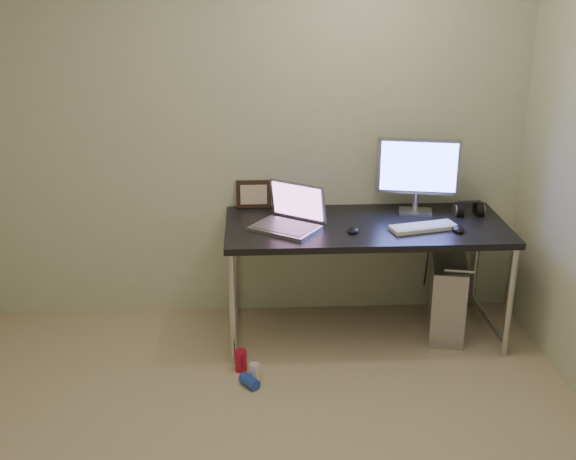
{
  "coord_description": "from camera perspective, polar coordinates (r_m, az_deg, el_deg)",
  "views": [
    {
      "loc": [
        -0.02,
        -2.76,
        2.27
      ],
      "look_at": [
        0.18,
        1.02,
        0.85
      ],
      "focal_mm": 45.0,
      "sensor_mm": 36.0,
      "label": 1
    }
  ],
  "objects": [
    {
      "name": "wall_back",
      "position": [
        4.62,
        -2.73,
        7.78
      ],
      "size": [
        3.5,
        0.02,
        2.5
      ],
      "primitive_type": "cube",
      "color": "beige",
      "rests_on": "ground"
    },
    {
      "name": "desk",
      "position": [
        4.48,
        6.16,
        -0.38
      ],
      "size": [
        1.73,
        0.76,
        0.75
      ],
      "color": "black",
      "rests_on": "ground"
    },
    {
      "name": "tower_computer",
      "position": [
        4.74,
        12.46,
        -5.17
      ],
      "size": [
        0.31,
        0.51,
        0.53
      ],
      "rotation": [
        0.0,
        0.0,
        -0.22
      ],
      "color": "#AAAAAE",
      "rests_on": "ground"
    },
    {
      "name": "cable_a",
      "position": [
        4.98,
        11.02,
        -1.91
      ],
      "size": [
        0.01,
        0.16,
        0.69
      ],
      "primitive_type": "cylinder",
      "rotation": [
        0.21,
        0.0,
        0.0
      ],
      "color": "black",
      "rests_on": "ground"
    },
    {
      "name": "cable_b",
      "position": [
        4.99,
        12.06,
        -2.18
      ],
      "size": [
        0.02,
        0.11,
        0.71
      ],
      "primitive_type": "cylinder",
      "rotation": [
        0.14,
        0.0,
        0.09
      ],
      "color": "black",
      "rests_on": "ground"
    },
    {
      "name": "can_red",
      "position": [
        4.31,
        -3.74,
        -10.27
      ],
      "size": [
        0.1,
        0.1,
        0.13
      ],
      "primitive_type": "cylinder",
      "rotation": [
        0.0,
        0.0,
        -0.44
      ],
      "color": "#B91430",
      "rests_on": "ground"
    },
    {
      "name": "can_white",
      "position": [
        4.22,
        -2.67,
        -11.17
      ],
      "size": [
        0.08,
        0.08,
        0.11
      ],
      "primitive_type": "cylinder",
      "rotation": [
        0.0,
        0.0,
        0.42
      ],
      "color": "white",
      "rests_on": "ground"
    },
    {
      "name": "can_blue",
      "position": [
        4.18,
        -3.05,
        -11.86
      ],
      "size": [
        0.13,
        0.14,
        0.07
      ],
      "primitive_type": "cylinder",
      "rotation": [
        1.57,
        0.0,
        0.65
      ],
      "color": "blue",
      "rests_on": "ground"
    },
    {
      "name": "laptop",
      "position": [
        4.36,
        0.16,
        1.0
      ],
      "size": [
        0.49,
        0.47,
        0.26
      ],
      "rotation": [
        0.0,
        0.0,
        -0.6
      ],
      "color": "#ACABB2",
      "rests_on": "desk"
    },
    {
      "name": "monitor",
      "position": [
        4.62,
        10.22,
        4.7
      ],
      "size": [
        0.51,
        0.19,
        0.49
      ],
      "rotation": [
        0.0,
        0.0,
        -0.2
      ],
      "color": "#ACABB2",
      "rests_on": "desk"
    },
    {
      "name": "keyboard",
      "position": [
        4.42,
        10.64,
        0.22
      ],
      "size": [
        0.42,
        0.22,
        0.02
      ],
      "primitive_type": "cube",
      "rotation": [
        0.0,
        0.0,
        0.24
      ],
      "color": "white",
      "rests_on": "desk"
    },
    {
      "name": "mouse_right",
      "position": [
        4.42,
        13.3,
        0.14
      ],
      "size": [
        0.08,
        0.11,
        0.04
      ],
      "primitive_type": "ellipsoid",
      "rotation": [
        0.0,
        0.0,
        -0.06
      ],
      "color": "black",
      "rests_on": "desk"
    },
    {
      "name": "mouse_left",
      "position": [
        4.31,
        5.19,
        0.07
      ],
      "size": [
        0.09,
        0.12,
        0.03
      ],
      "primitive_type": "ellipsoid",
      "rotation": [
        0.0,
        0.0,
        -0.29
      ],
      "color": "black",
      "rests_on": "desk"
    },
    {
      "name": "headphones",
      "position": [
        4.72,
        14.09,
        1.54
      ],
      "size": [
        0.17,
        0.11,
        0.12
      ],
      "rotation": [
        0.0,
        0.0,
        0.02
      ],
      "color": "black",
      "rests_on": "desk"
    },
    {
      "name": "picture_frame",
      "position": [
        4.71,
        -2.73,
        2.85
      ],
      "size": [
        0.23,
        0.06,
        0.18
      ],
      "primitive_type": "cube",
      "rotation": [
        -0.21,
        0.0,
        -0.0
      ],
      "color": "black",
      "rests_on": "desk"
    },
    {
      "name": "webcam",
      "position": [
        4.61,
        0.33,
        2.43
      ],
      "size": [
        0.04,
        0.03,
        0.12
      ],
      "rotation": [
        0.0,
        0.0,
        -0.07
      ],
      "color": "silver",
      "rests_on": "desk"
    }
  ]
}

